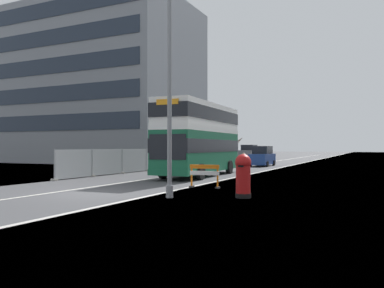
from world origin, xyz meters
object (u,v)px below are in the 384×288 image
double_decker_bus (200,138)px  pedestrian_at_kerb (244,169)px  car_receding_mid (249,154)px  red_pillar_postbox (243,174)px  lamppost_foreground (170,94)px  car_oncoming_near (262,157)px  roadworks_barrier (204,173)px

double_decker_bus → pedestrian_at_kerb: bearing=-46.8°
car_receding_mid → red_pillar_postbox: bearing=-73.0°
lamppost_foreground → car_receding_mid: bearing=102.4°
double_decker_bus → car_receding_mid: double_decker_bus is taller
car_oncoming_near → pedestrian_at_kerb: bearing=-77.1°
car_oncoming_near → car_receding_mid: car_receding_mid is taller
car_oncoming_near → pedestrian_at_kerb: size_ratio=2.53×
car_receding_mid → lamppost_foreground: bearing=-77.6°
red_pillar_postbox → car_receding_mid: bearing=107.0°
red_pillar_postbox → pedestrian_at_kerb: red_pillar_postbox is taller
pedestrian_at_kerb → red_pillar_postbox: bearing=-72.1°
lamppost_foreground → car_receding_mid: size_ratio=2.22×
double_decker_bus → roadworks_barrier: bearing=-63.8°
lamppost_foreground → car_receding_mid: 36.25m
roadworks_barrier → car_receding_mid: size_ratio=0.39×
car_receding_mid → pedestrian_at_kerb: 30.72m
car_oncoming_near → car_receding_mid: (-4.28, 9.11, 0.09)m
red_pillar_postbox → car_receding_mid: (-10.40, 34.00, 0.10)m
roadworks_barrier → car_oncoming_near: car_oncoming_near is taller
car_oncoming_near → car_receding_mid: bearing=115.1°
lamppost_foreground → car_oncoming_near: lamppost_foreground is taller
car_oncoming_near → lamppost_foreground: bearing=-82.5°
red_pillar_postbox → car_oncoming_near: size_ratio=0.40×
lamppost_foreground → car_oncoming_near: bearing=97.5°
pedestrian_at_kerb → double_decker_bus: bearing=133.2°
roadworks_barrier → car_oncoming_near: bearing=98.3°
red_pillar_postbox → roadworks_barrier: (-2.89, 2.70, -0.24)m
pedestrian_at_kerb → car_receding_mid: bearing=106.9°
double_decker_bus → pedestrian_at_kerb: double_decker_bus is taller
red_pillar_postbox → pedestrian_at_kerb: size_ratio=1.02×
roadworks_barrier → car_receding_mid: (-7.51, 31.31, 0.35)m
lamppost_foreground → roadworks_barrier: bearing=93.3°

